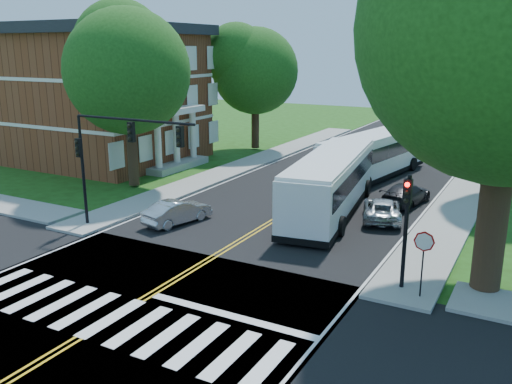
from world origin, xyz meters
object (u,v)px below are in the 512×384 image
Objects in this scene: signal_nw at (115,147)px; signal_ne at (406,217)px; bus_lead at (331,182)px; bus_follow at (374,155)px; suv at (382,209)px; hatchback at (177,212)px; dark_sedan at (406,194)px.

signal_nw is 1.62× the size of signal_ne.
bus_follow is (-0.34, 9.34, -0.07)m from bus_lead.
signal_ne is 0.35× the size of bus_follow.
hatchback is at bearing 15.48° from suv.
bus_lead reaches higher than bus_follow.
suv is at bearing 171.33° from bus_lead.
bus_lead reaches higher than hatchback.
bus_lead is at bearing 54.97° from dark_sedan.
dark_sedan reaches higher than suv.
signal_nw reaches higher than hatchback.
bus_follow is 9.98m from suv.
signal_ne is at bearing 0.05° from signal_nw.
bus_follow is 2.93× the size of suv.
suv is (-3.14, 8.38, -2.37)m from signal_ne.
suv is (9.31, 5.78, -0.04)m from hatchback.
hatchback is at bearing 52.40° from dark_sedan.
hatchback is 10.96m from suv.
bus_lead is 3.05× the size of suv.
signal_ne is 1.02× the size of dark_sedan.
signal_ne is 10.46m from bus_lead.
dark_sedan is (9.72, 9.35, -0.00)m from hatchback.
signal_ne is 12.48m from dark_sedan.
dark_sedan is at bearing 132.15° from bus_follow.
hatchback is at bearing 34.20° from bus_lead.
signal_ne is 18.92m from bus_follow.
dark_sedan is (3.37, 3.55, -1.10)m from bus_lead.
signal_ne is 1.15× the size of hatchback.
bus_lead is 3.38× the size of hatchback.
signal_nw reaches higher than bus_lead.
signal_nw is at bearing 21.20° from suv.
bus_follow is 2.87× the size of dark_sedan.
signal_nw is 14.28m from suv.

